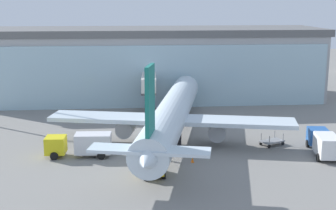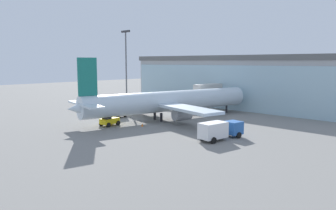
# 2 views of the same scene
# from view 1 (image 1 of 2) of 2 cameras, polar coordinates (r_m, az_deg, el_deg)

# --- Properties ---
(ground) EXTENTS (240.00, 240.00, 0.00)m
(ground) POSITION_cam_1_polar(r_m,az_deg,el_deg) (51.45, -0.45, -6.98)
(ground) COLOR gray
(terminal_building) EXTENTS (59.90, 17.20, 12.57)m
(terminal_building) POSITION_cam_1_polar(r_m,az_deg,el_deg) (83.89, -1.80, 5.08)
(terminal_building) COLOR #A5A5A5
(terminal_building) RESTS_ON ground
(jet_bridge) EXTENTS (2.72, 13.70, 5.98)m
(jet_bridge) POSITION_cam_1_polar(r_m,az_deg,el_deg) (75.59, -2.31, 2.95)
(jet_bridge) COLOR beige
(jet_bridge) RESTS_ON ground
(airplane) EXTENTS (30.01, 39.05, 11.74)m
(airplane) POSITION_cam_1_polar(r_m,az_deg,el_deg) (57.74, 0.48, -1.17)
(airplane) COLOR silver
(airplane) RESTS_ON ground
(catering_truck) EXTENTS (7.36, 2.67, 2.65)m
(catering_truck) POSITION_cam_1_polar(r_m,az_deg,el_deg) (53.72, -10.55, -4.70)
(catering_truck) COLOR yellow
(catering_truck) RESTS_ON ground
(fuel_truck) EXTENTS (3.25, 7.52, 2.65)m
(fuel_truck) POSITION_cam_1_polar(r_m,az_deg,el_deg) (56.24, 18.45, -4.36)
(fuel_truck) COLOR #2659A5
(fuel_truck) RESTS_ON ground
(baggage_cart) EXTENTS (3.22, 2.72, 1.50)m
(baggage_cart) POSITION_cam_1_polar(r_m,az_deg,el_deg) (58.55, 12.56, -4.33)
(baggage_cart) COLOR gray
(baggage_cart) RESTS_ON ground
(pushback_tug) EXTENTS (2.54, 3.42, 2.30)m
(pushback_tug) POSITION_cam_1_polar(r_m,az_deg,el_deg) (47.29, -1.88, -7.53)
(pushback_tug) COLOR yellow
(pushback_tug) RESTS_ON ground
(safety_cone_nose) EXTENTS (0.36, 0.36, 0.55)m
(safety_cone_nose) POSITION_cam_1_polar(r_m,az_deg,el_deg) (51.35, 3.01, -6.71)
(safety_cone_nose) COLOR orange
(safety_cone_nose) RESTS_ON ground
(safety_cone_wingtip) EXTENTS (0.36, 0.36, 0.55)m
(safety_cone_wingtip) POSITION_cam_1_polar(r_m,az_deg,el_deg) (58.89, -14.02, -4.54)
(safety_cone_wingtip) COLOR orange
(safety_cone_wingtip) RESTS_ON ground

